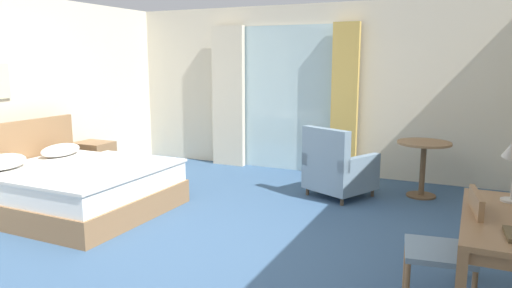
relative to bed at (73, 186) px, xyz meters
The scene contains 12 objects.
ground 1.94m from the bed, 15.78° to the right, with size 6.65×7.73×0.10m, color #38567A.
wall_back 3.73m from the bed, 59.27° to the left, with size 6.25×0.12×2.58m, color beige.
balcony_glass_door 3.47m from the bed, 63.52° to the left, with size 1.50×0.02×2.27m, color silver.
curtain_panel_left 3.08m from the bed, 79.74° to the left, with size 0.56×0.10×2.29m, color beige.
curtain_panel_right 3.91m from the bed, 49.65° to the left, with size 0.39×0.10×2.29m, color tan.
bed is the anchor object (origin of this frame).
nightstand 1.55m from the bed, 124.73° to the left, with size 0.52×0.43×0.54m.
writing_desk 4.53m from the bed, ahead, with size 0.63×1.30×0.74m.
desk_chair 4.18m from the bed, ahead, with size 0.51×0.52×0.88m.
desk_lamp 4.53m from the bed, ahead, with size 0.16×0.22×0.44m.
armchair_by_window 3.25m from the bed, 34.40° to the left, with size 0.95×0.96×0.92m.
round_cafe_table 4.33m from the bed, 31.97° to the left, with size 0.67×0.67×0.72m.
Camera 1 is at (2.34, -3.42, 1.76)m, focal length 32.89 mm.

